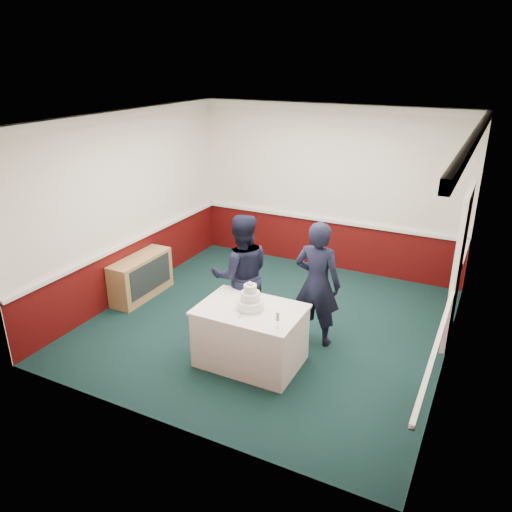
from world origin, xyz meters
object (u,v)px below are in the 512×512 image
at_px(champagne_flute, 278,317).
at_px(person_man, 241,275).
at_px(cake_table, 250,335).
at_px(wedding_cake, 250,301).
at_px(cake_knife, 241,315).
at_px(sideboard, 141,277).
at_px(person_woman, 317,284).

bearing_deg(champagne_flute, person_man, 136.26).
relative_size(cake_table, wedding_cake, 3.63).
relative_size(cake_knife, champagne_flute, 1.07).
relative_size(sideboard, cake_table, 0.91).
bearing_deg(person_man, wedding_cake, 90.86).
height_order(wedding_cake, person_woman, person_woman).
distance_m(champagne_flute, person_man, 1.36).
height_order(cake_table, person_woman, person_woman).
bearing_deg(cake_knife, sideboard, 140.43).
relative_size(person_man, person_woman, 1.00).
bearing_deg(person_woman, person_man, 11.77).
height_order(sideboard, cake_knife, cake_knife).
relative_size(champagne_flute, person_man, 0.12).
height_order(cake_table, wedding_cake, wedding_cake).
bearing_deg(person_man, cake_table, 90.86).
distance_m(cake_table, wedding_cake, 0.50).
bearing_deg(wedding_cake, person_woman, 56.92).
bearing_deg(sideboard, person_man, -7.14).
height_order(cake_table, person_man, person_man).
relative_size(champagne_flute, person_woman, 0.12).
bearing_deg(cake_knife, person_man, 102.49).
height_order(cake_table, champagne_flute, champagne_flute).
height_order(person_man, person_woman, person_man).
xyz_separation_m(cake_table, cake_knife, (-0.03, -0.20, 0.39)).
xyz_separation_m(cake_table, person_woman, (0.57, 0.87, 0.49)).
relative_size(wedding_cake, champagne_flute, 1.78).
distance_m(cake_knife, person_woman, 1.23).
xyz_separation_m(sideboard, person_man, (2.02, -0.25, 0.54)).
height_order(champagne_flute, person_man, person_man).
bearing_deg(cake_knife, cake_table, 66.16).
height_order(sideboard, person_woman, person_woman).
distance_m(sideboard, wedding_cake, 2.72).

